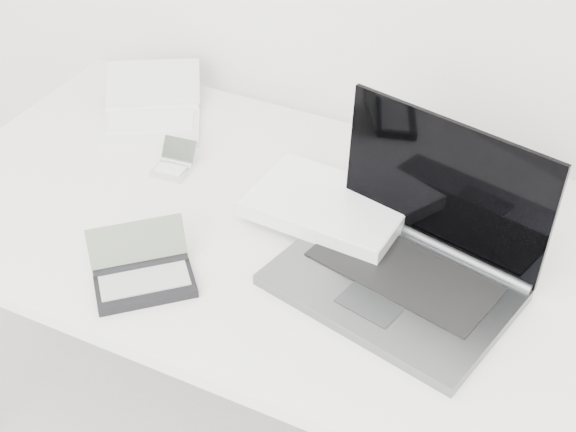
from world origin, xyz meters
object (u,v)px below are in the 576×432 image
at_px(netbook_open_white, 152,115).
at_px(palmtop_charcoal, 143,275).
at_px(desk, 311,251).
at_px(laptop_large, 380,239).

distance_m(netbook_open_white, palmtop_charcoal, 0.55).
height_order(netbook_open_white, palmtop_charcoal, palmtop_charcoal).
height_order(desk, netbook_open_white, netbook_open_white).
height_order(desk, palmtop_charcoal, palmtop_charcoal).
bearing_deg(palmtop_charcoal, laptop_large, -7.22).
xyz_separation_m(netbook_open_white, palmtop_charcoal, (0.29, -0.46, 0.00)).
bearing_deg(laptop_large, netbook_open_white, 174.89).
distance_m(desk, netbook_open_white, 0.54).
distance_m(desk, laptop_large, 0.17).
bearing_deg(laptop_large, palmtop_charcoal, -131.53).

